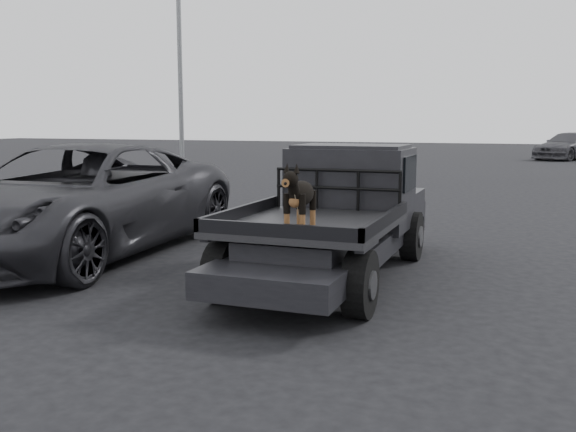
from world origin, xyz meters
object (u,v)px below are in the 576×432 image
at_px(parked_suv, 77,200).
at_px(flatbed_ute, 333,244).
at_px(dog, 300,199).
at_px(distant_car_b, 569,146).

bearing_deg(parked_suv, flatbed_ute, -3.44).
distance_m(dog, parked_suv, 4.80).
bearing_deg(distant_car_b, dog, -67.07).
xyz_separation_m(flatbed_ute, parked_suv, (-4.31, 0.03, 0.43)).
relative_size(parked_suv, distant_car_b, 1.23).
xyz_separation_m(dog, distant_car_b, (4.35, 33.15, -0.53)).
bearing_deg(flatbed_ute, parked_suv, 179.60).
distance_m(flatbed_ute, dog, 1.92).
xyz_separation_m(flatbed_ute, distant_car_b, (4.49, 31.42, 0.30)).
height_order(flatbed_ute, parked_suv, parked_suv).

